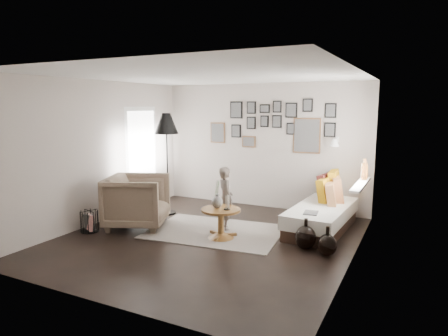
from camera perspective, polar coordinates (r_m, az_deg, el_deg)
The scene contains 23 objects.
ground at distance 6.60m, azimuth -2.37°, elevation -10.06°, with size 4.80×4.80×0.00m, color black.
wall_back at distance 8.46m, azimuth 5.48°, elevation 3.15°, with size 4.50×4.50×0.00m, color #AB9F95.
wall_front at distance 4.39m, azimuth -17.87°, elevation -2.64°, with size 4.50×4.50×0.00m, color #AB9F95.
wall_left at distance 7.64m, azimuth -17.38°, elevation 2.16°, with size 4.80×4.80×0.00m, color #AB9F95.
wall_right at distance 5.57m, azimuth 18.22°, elevation -0.26°, with size 4.80×4.80×0.00m, color #AB9F95.
ceiling at distance 6.26m, azimuth -2.53°, elevation 13.08°, with size 4.80×4.80×0.00m, color white.
door_left at distance 8.56m, azimuth -11.66°, elevation 1.39°, with size 0.00×2.14×2.14m.
window_right at distance 6.95m, azimuth 19.12°, elevation -1.62°, with size 0.15×1.32×1.30m.
gallery_wall at distance 8.31m, azimuth 7.34°, elevation 6.08°, with size 2.74×0.03×1.08m.
wall_sconce at distance 7.76m, azimuth 15.53°, elevation 3.55°, with size 0.18×0.36×0.16m.
rug at distance 6.93m, azimuth -1.28°, elevation -9.05°, with size 2.22×1.55×0.01m, color beige.
pedestal_table at distance 6.54m, azimuth -0.44°, elevation -8.12°, with size 0.63×0.63×0.50m.
vase at distance 6.48m, azimuth -1.00°, elevation -4.54°, with size 0.18×0.18×0.45m.
candles at distance 6.39m, azimuth 0.44°, elevation -4.97°, with size 0.11×0.11×0.24m.
daybed at distance 7.22m, azimuth 13.96°, elevation -6.18°, with size 0.95×2.01×0.95m.
magazine_on_daybed at distance 6.58m, azimuth 12.31°, elevation -6.26°, with size 0.21×0.29×0.02m, color black.
armchair at distance 7.27m, azimuth -12.27°, elevation -4.64°, with size 1.00×1.03×0.93m, color brown.
armchair_cushion at distance 7.28m, azimuth -11.84°, elevation -4.49°, with size 0.42×0.42×0.11m, color white.
floor_lamp at distance 7.86m, azimuth -8.22°, elevation 5.77°, with size 0.47×0.47×2.00m.
magazine_basket at distance 7.28m, azimuth -18.66°, elevation -7.22°, with size 0.37×0.37×0.37m.
demijohn_large at distance 6.20m, azimuth 11.56°, elevation -9.70°, with size 0.32×0.32×0.48m.
demijohn_small at distance 6.03m, azimuth 14.52°, elevation -10.58°, with size 0.28×0.28×0.43m.
child at distance 6.93m, azimuth 0.22°, elevation -4.37°, with size 0.40×0.26×1.10m, color #5F534B.
Camera 1 is at (3.04, -5.45, 2.15)m, focal length 32.00 mm.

